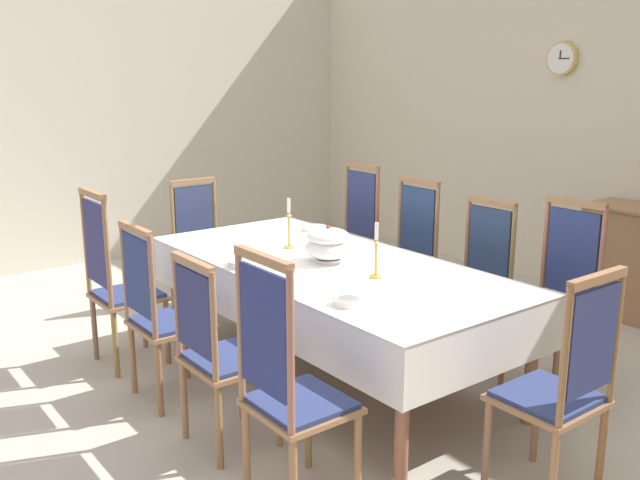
{
  "coord_description": "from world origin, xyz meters",
  "views": [
    {
      "loc": [
        3.33,
        -2.54,
        1.94
      ],
      "look_at": [
        -0.14,
        0.12,
        0.88
      ],
      "focal_mm": 39.11,
      "sensor_mm": 36.0,
      "label": 1
    }
  ],
  "objects_px": {
    "soup_tureen": "(328,244)",
    "candlestick_west": "(289,228)",
    "chair_south_b": "(160,311)",
    "chair_south_d": "(288,383)",
    "bowl_near_right": "(315,228)",
    "mounted_clock": "(562,59)",
    "chair_south_a": "(116,280)",
    "chair_south_c": "(219,349)",
    "chair_head_east": "(562,385)",
    "spoon_secondary": "(309,227)",
    "chair_north_c": "(476,278)",
    "chair_north_a": "(350,237)",
    "bowl_far_left": "(347,301)",
    "spoon_primary": "(235,261)",
    "chair_head_west": "(202,243)",
    "chair_north_b": "(406,255)",
    "bowl_near_left": "(242,263)",
    "chair_north_d": "(557,297)",
    "dining_table": "(329,273)",
    "candlestick_east": "(376,256)"
  },
  "relations": [
    {
      "from": "chair_north_a",
      "to": "chair_south_b",
      "type": "height_order",
      "value": "chair_north_a"
    },
    {
      "from": "dining_table",
      "to": "chair_north_c",
      "type": "bearing_deg",
      "value": 70.62
    },
    {
      "from": "chair_south_d",
      "to": "mounted_clock",
      "type": "xyz_separation_m",
      "value": [
        -1.37,
        3.9,
        1.45
      ]
    },
    {
      "from": "dining_table",
      "to": "chair_head_west",
      "type": "height_order",
      "value": "chair_head_west"
    },
    {
      "from": "soup_tureen",
      "to": "candlestick_west",
      "type": "xyz_separation_m",
      "value": [
        -0.43,
        0.0,
        0.02
      ]
    },
    {
      "from": "candlestick_east",
      "to": "spoon_secondary",
      "type": "xyz_separation_m",
      "value": [
        -1.32,
        0.49,
        -0.13
      ]
    },
    {
      "from": "candlestick_west",
      "to": "mounted_clock",
      "type": "distance_m",
      "value": 3.11
    },
    {
      "from": "spoon_secondary",
      "to": "mounted_clock",
      "type": "bearing_deg",
      "value": 92.48
    },
    {
      "from": "chair_north_b",
      "to": "chair_north_c",
      "type": "height_order",
      "value": "chair_north_b"
    },
    {
      "from": "spoon_primary",
      "to": "spoon_secondary",
      "type": "bearing_deg",
      "value": 107.43
    },
    {
      "from": "bowl_near_right",
      "to": "mounted_clock",
      "type": "xyz_separation_m",
      "value": [
        0.39,
        2.43,
        1.26
      ]
    },
    {
      "from": "chair_north_a",
      "to": "chair_head_west",
      "type": "bearing_deg",
      "value": 55.11
    },
    {
      "from": "candlestick_west",
      "to": "bowl_far_left",
      "type": "height_order",
      "value": "candlestick_west"
    },
    {
      "from": "chair_head_west",
      "to": "mounted_clock",
      "type": "distance_m",
      "value": 3.51
    },
    {
      "from": "chair_north_a",
      "to": "chair_south_d",
      "type": "distance_m",
      "value": 2.83
    },
    {
      "from": "chair_head_east",
      "to": "spoon_secondary",
      "type": "distance_m",
      "value": 2.63
    },
    {
      "from": "chair_head_west",
      "to": "mounted_clock",
      "type": "bearing_deg",
      "value": 155.52
    },
    {
      "from": "chair_south_b",
      "to": "spoon_secondary",
      "type": "bearing_deg",
      "value": 109.92
    },
    {
      "from": "bowl_far_left",
      "to": "spoon_primary",
      "type": "bearing_deg",
      "value": -178.6
    },
    {
      "from": "chair_south_b",
      "to": "soup_tureen",
      "type": "xyz_separation_m",
      "value": [
        0.33,
        1.0,
        0.32
      ]
    },
    {
      "from": "chair_head_west",
      "to": "soup_tureen",
      "type": "relative_size",
      "value": 3.59
    },
    {
      "from": "spoon_primary",
      "to": "soup_tureen",
      "type": "bearing_deg",
      "value": 42.02
    },
    {
      "from": "soup_tureen",
      "to": "bowl_near_left",
      "type": "height_order",
      "value": "soup_tureen"
    },
    {
      "from": "mounted_clock",
      "to": "candlestick_west",
      "type": "bearing_deg",
      "value": -91.19
    },
    {
      "from": "chair_south_b",
      "to": "chair_south_d",
      "type": "relative_size",
      "value": 0.91
    },
    {
      "from": "chair_south_a",
      "to": "chair_north_c",
      "type": "relative_size",
      "value": 1.1
    },
    {
      "from": "chair_north_b",
      "to": "spoon_secondary",
      "type": "bearing_deg",
      "value": 43.41
    },
    {
      "from": "chair_north_c",
      "to": "chair_head_east",
      "type": "bearing_deg",
      "value": 143.33
    },
    {
      "from": "bowl_near_left",
      "to": "chair_head_east",
      "type": "bearing_deg",
      "value": 14.3
    },
    {
      "from": "chair_north_a",
      "to": "mounted_clock",
      "type": "xyz_separation_m",
      "value": [
        0.61,
        1.88,
        1.45
      ]
    },
    {
      "from": "chair_north_c",
      "to": "soup_tureen",
      "type": "height_order",
      "value": "chair_north_c"
    },
    {
      "from": "chair_south_b",
      "to": "chair_south_d",
      "type": "height_order",
      "value": "chair_south_d"
    },
    {
      "from": "chair_south_a",
      "to": "chair_south_c",
      "type": "height_order",
      "value": "chair_south_a"
    },
    {
      "from": "candlestick_east",
      "to": "bowl_near_right",
      "type": "bearing_deg",
      "value": 158.81
    },
    {
      "from": "chair_north_b",
      "to": "chair_north_d",
      "type": "bearing_deg",
      "value": -179.91
    },
    {
      "from": "chair_north_c",
      "to": "candlestick_west",
      "type": "xyz_separation_m",
      "value": [
        -0.79,
        -1.0,
        0.35
      ]
    },
    {
      "from": "soup_tureen",
      "to": "candlestick_east",
      "type": "height_order",
      "value": "candlestick_east"
    },
    {
      "from": "chair_south_d",
      "to": "soup_tureen",
      "type": "bearing_deg",
      "value": 134.6
    },
    {
      "from": "chair_south_b",
      "to": "candlestick_east",
      "type": "height_order",
      "value": "candlestick_east"
    },
    {
      "from": "chair_south_a",
      "to": "bowl_near_left",
      "type": "distance_m",
      "value": 0.93
    },
    {
      "from": "bowl_near_right",
      "to": "mounted_clock",
      "type": "relative_size",
      "value": 0.6
    },
    {
      "from": "chair_north_a",
      "to": "bowl_near_left",
      "type": "distance_m",
      "value": 1.69
    },
    {
      "from": "bowl_far_left",
      "to": "candlestick_west",
      "type": "bearing_deg",
      "value": 158.98
    },
    {
      "from": "chair_north_a",
      "to": "bowl_near_left",
      "type": "relative_size",
      "value": 6.85
    },
    {
      "from": "spoon_primary",
      "to": "candlestick_west",
      "type": "bearing_deg",
      "value": 88.66
    },
    {
      "from": "chair_south_b",
      "to": "bowl_near_right",
      "type": "xyz_separation_m",
      "value": [
        -0.43,
        1.47,
        0.23
      ]
    },
    {
      "from": "chair_head_east",
      "to": "mounted_clock",
      "type": "distance_m",
      "value": 3.86
    },
    {
      "from": "chair_north_c",
      "to": "chair_north_b",
      "type": "bearing_deg",
      "value": -0.28
    },
    {
      "from": "chair_north_c",
      "to": "spoon_primary",
      "type": "xyz_separation_m",
      "value": [
        -0.71,
        -1.47,
        0.21
      ]
    },
    {
      "from": "chair_north_d",
      "to": "bowl_near_right",
      "type": "distance_m",
      "value": 1.85
    }
  ]
}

